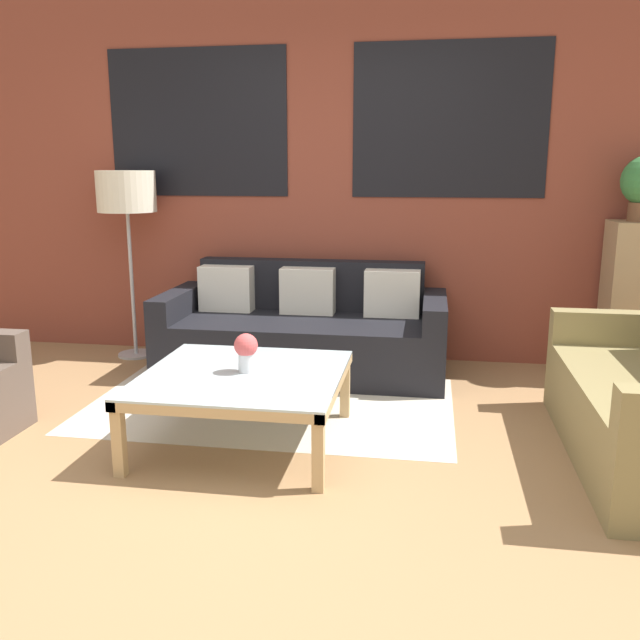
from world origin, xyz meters
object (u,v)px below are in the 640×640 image
floor_lamp (127,197)px  drawer_cabinet (635,301)px  flower_vase (246,350)px  couch_dark (304,333)px  coffee_table (243,382)px

floor_lamp → drawer_cabinet: floor_lamp is taller
flower_vase → couch_dark: bearing=87.7°
couch_dark → flower_vase: 1.40m
flower_vase → floor_lamp: bearing=130.9°
couch_dark → drawer_cabinet: 2.35m
coffee_table → drawer_cabinet: bearing=34.0°
coffee_table → flower_vase: size_ratio=4.98×
coffee_table → drawer_cabinet: 2.89m
coffee_table → drawer_cabinet: size_ratio=0.95×
drawer_cabinet → couch_dark: bearing=-174.5°
couch_dark → coffee_table: 1.39m
floor_lamp → flower_vase: (1.35, -1.55, -0.73)m
couch_dark → floor_lamp: size_ratio=1.41×
coffee_table → drawer_cabinet: drawer_cabinet is taller
coffee_table → floor_lamp: floor_lamp is taller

